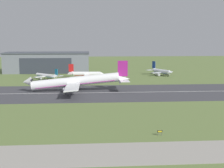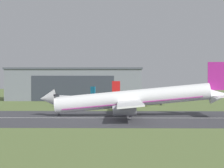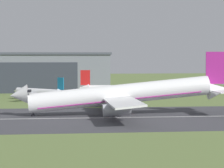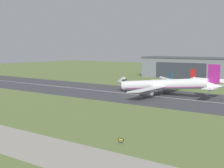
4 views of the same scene
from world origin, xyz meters
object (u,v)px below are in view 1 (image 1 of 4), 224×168
airplane_landing (76,82)px  runway_sign (160,132)px  airplane_parked_west (161,72)px  airplane_parked_east (46,76)px  airplane_parked_far_east (86,74)px

airplane_landing → runway_sign: airplane_landing is taller
airplane_parked_west → runway_sign: bearing=-103.3°
airplane_landing → airplane_parked_east: bearing=115.0°
airplane_parked_east → runway_sign: size_ratio=13.60×
airplane_parked_east → airplane_parked_west: bearing=12.0°
runway_sign → airplane_parked_west: bearing=76.7°
airplane_landing → airplane_parked_west: airplane_landing is taller
airplane_landing → airplane_parked_west: bearing=46.7°
airplane_parked_east → runway_sign: 128.64m
airplane_parked_west → airplane_parked_east: 81.51m
airplane_parked_east → airplane_landing: bearing=-65.0°
airplane_landing → airplane_parked_east: 50.06m
airplane_parked_east → runway_sign: airplane_parked_east is taller
airplane_parked_far_east → airplane_landing: bearing=-95.1°
airplane_landing → airplane_parked_west: size_ratio=2.39×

